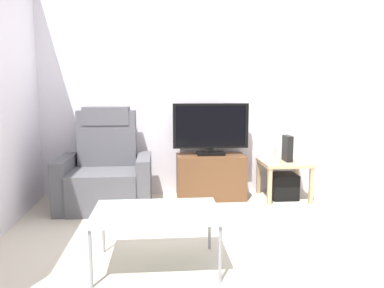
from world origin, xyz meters
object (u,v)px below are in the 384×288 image
(game_console, at_px, (287,148))
(coffee_table, at_px, (156,214))
(recliner_armchair, at_px, (106,173))
(side_table, at_px, (284,167))
(subwoofer_box, at_px, (283,186))
(tv_stand, at_px, (211,176))
(book_upright, at_px, (277,154))
(television, at_px, (211,128))
(cell_phone, at_px, (168,210))

(game_console, distance_m, coffee_table, 2.22)
(recliner_armchair, height_order, game_console, recliner_armchair)
(side_table, height_order, subwoofer_box, side_table)
(tv_stand, height_order, game_console, game_console)
(side_table, distance_m, book_upright, 0.19)
(tv_stand, distance_m, coffee_table, 1.81)
(tv_stand, xyz_separation_m, television, (-0.00, 0.02, 0.57))
(recliner_armchair, distance_m, cell_phone, 1.64)
(side_table, bearing_deg, cell_phone, -130.43)
(tv_stand, distance_m, book_upright, 0.81)
(tv_stand, relative_size, television, 0.90)
(television, bearing_deg, game_console, -6.04)
(subwoofer_box, relative_size, cell_phone, 1.95)
(subwoofer_box, bearing_deg, side_table, 26.57)
(side_table, distance_m, game_console, 0.22)
(television, height_order, recliner_armchair, television)
(game_console, relative_size, cell_phone, 1.99)
(recliner_armchair, height_order, coffee_table, recliner_armchair)
(subwoofer_box, bearing_deg, tv_stand, 174.30)
(tv_stand, height_order, subwoofer_box, tv_stand)
(side_table, height_order, game_console, game_console)
(side_table, height_order, book_upright, book_upright)
(television, height_order, game_console, television)
(television, distance_m, book_upright, 0.82)
(recliner_armchair, relative_size, book_upright, 6.03)
(subwoofer_box, bearing_deg, recliner_armchair, -176.56)
(game_console, bearing_deg, recliner_armchair, -176.34)
(book_upright, bearing_deg, coffee_table, -130.68)
(television, xyz_separation_m, game_console, (0.89, -0.09, -0.24))
(book_upright, relative_size, cell_phone, 1.19)
(recliner_armchair, xyz_separation_m, game_console, (2.07, 0.13, 0.22))
(coffee_table, bearing_deg, book_upright, 49.32)
(television, bearing_deg, recliner_armchair, -169.16)
(recliner_armchair, bearing_deg, book_upright, 3.58)
(tv_stand, relative_size, cell_phone, 5.27)
(recliner_armchair, bearing_deg, coffee_table, -68.72)
(game_console, xyz_separation_m, coffee_table, (-1.50, -1.62, -0.20))
(book_upright, bearing_deg, side_table, 11.31)
(tv_stand, bearing_deg, book_upright, -7.95)
(tv_stand, bearing_deg, television, 90.00)
(recliner_armchair, distance_m, coffee_table, 1.59)
(tv_stand, xyz_separation_m, subwoofer_box, (0.85, -0.08, -0.11))
(side_table, bearing_deg, game_console, 15.95)
(coffee_table, bearing_deg, recliner_armchair, 110.73)
(game_console, bearing_deg, television, 173.96)
(subwoofer_box, relative_size, book_upright, 1.64)
(side_table, height_order, coffee_table, side_table)
(book_upright, relative_size, coffee_table, 0.20)
(recliner_armchair, height_order, book_upright, recliner_armchair)
(subwoofer_box, xyz_separation_m, game_console, (0.04, 0.01, 0.45))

